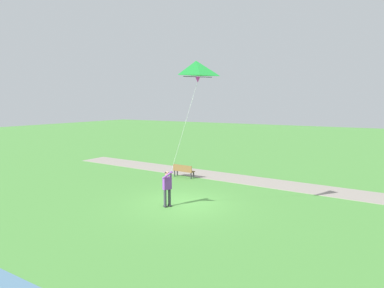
% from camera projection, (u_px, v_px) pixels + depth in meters
% --- Properties ---
extents(ground_plane, '(120.00, 120.00, 0.00)m').
position_uv_depth(ground_plane, '(182.00, 204.00, 16.27)').
color(ground_plane, '#4C8E3D').
extents(walkway_path, '(3.36, 32.06, 0.02)m').
position_uv_depth(walkway_path, '(263.00, 182.00, 20.68)').
color(walkway_path, gray).
rests_on(walkway_path, ground).
extents(person_kite_flyer, '(0.51, 0.63, 1.83)m').
position_uv_depth(person_kite_flyer, '(167.00, 186.00, 15.71)').
color(person_kite_flyer, '#232328').
rests_on(person_kite_flyer, ground).
extents(flying_kite, '(1.56, 2.48, 4.89)m').
position_uv_depth(flying_kite, '(196.00, 72.00, 12.96)').
color(flying_kite, green).
extents(park_bench_near_walkway, '(0.48, 1.51, 0.88)m').
position_uv_depth(park_bench_near_walkway, '(183.00, 170.00, 21.92)').
color(park_bench_near_walkway, brown).
rests_on(park_bench_near_walkway, ground).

